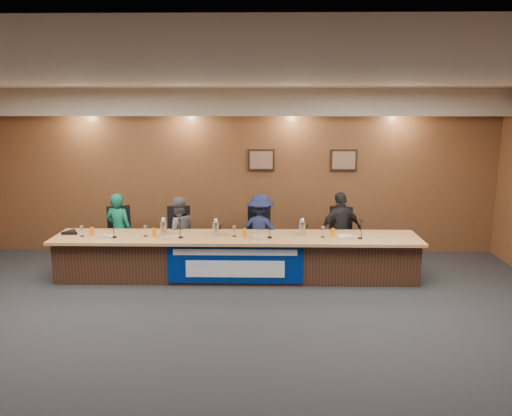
# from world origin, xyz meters

# --- Properties ---
(floor) EXTENTS (10.00, 10.00, 0.00)m
(floor) POSITION_xyz_m (0.00, 0.00, 0.00)
(floor) COLOR black
(floor) RESTS_ON ground
(ceiling) EXTENTS (10.00, 8.00, 0.04)m
(ceiling) POSITION_xyz_m (0.00, 0.00, 3.20)
(ceiling) COLOR silver
(ceiling) RESTS_ON wall_back
(wall_back) EXTENTS (10.00, 0.04, 3.20)m
(wall_back) POSITION_xyz_m (0.00, 4.00, 1.60)
(wall_back) COLOR brown
(wall_back) RESTS_ON floor
(soffit) EXTENTS (10.00, 0.50, 0.50)m
(soffit) POSITION_xyz_m (0.00, 3.75, 2.95)
(soffit) COLOR beige
(soffit) RESTS_ON wall_back
(dais_body) EXTENTS (6.00, 0.80, 0.70)m
(dais_body) POSITION_xyz_m (0.00, 2.40, 0.35)
(dais_body) COLOR #3A2115
(dais_body) RESTS_ON floor
(dais_top) EXTENTS (6.10, 0.95, 0.05)m
(dais_top) POSITION_xyz_m (0.00, 2.35, 0.72)
(dais_top) COLOR #BA824C
(dais_top) RESTS_ON dais_body
(banner) EXTENTS (2.20, 0.02, 0.65)m
(banner) POSITION_xyz_m (0.00, 1.99, 0.38)
(banner) COLOR navy
(banner) RESTS_ON dais_body
(banner_text_upper) EXTENTS (2.00, 0.01, 0.10)m
(banner_text_upper) POSITION_xyz_m (0.00, 1.97, 0.58)
(banner_text_upper) COLOR silver
(banner_text_upper) RESTS_ON banner
(banner_text_lower) EXTENTS (1.60, 0.01, 0.28)m
(banner_text_lower) POSITION_xyz_m (0.00, 1.97, 0.30)
(banner_text_lower) COLOR silver
(banner_text_lower) RESTS_ON banner
(wall_photo_left) EXTENTS (0.52, 0.04, 0.42)m
(wall_photo_left) POSITION_xyz_m (0.40, 3.97, 1.85)
(wall_photo_left) COLOR black
(wall_photo_left) RESTS_ON wall_back
(wall_photo_right) EXTENTS (0.52, 0.04, 0.42)m
(wall_photo_right) POSITION_xyz_m (2.00, 3.97, 1.85)
(wall_photo_right) COLOR black
(wall_photo_right) RESTS_ON wall_back
(panelist_a) EXTENTS (0.57, 0.45, 1.37)m
(panelist_a) POSITION_xyz_m (-2.15, 2.96, 0.68)
(panelist_a) COLOR #0A4F3F
(panelist_a) RESTS_ON floor
(panelist_b) EXTENTS (0.78, 0.71, 1.30)m
(panelist_b) POSITION_xyz_m (-1.08, 2.96, 0.65)
(panelist_b) COLOR #505256
(panelist_b) RESTS_ON floor
(panelist_c) EXTENTS (0.97, 0.71, 1.36)m
(panelist_c) POSITION_xyz_m (0.40, 2.96, 0.68)
(panelist_c) COLOR #131B3D
(panelist_c) RESTS_ON floor
(panelist_d) EXTENTS (0.89, 0.60, 1.40)m
(panelist_d) POSITION_xyz_m (1.83, 2.96, 0.70)
(panelist_d) COLOR black
(panelist_d) RESTS_ON floor
(office_chair_a) EXTENTS (0.63, 0.63, 0.08)m
(office_chair_a) POSITION_xyz_m (-2.15, 3.06, 0.48)
(office_chair_a) COLOR black
(office_chair_a) RESTS_ON floor
(office_chair_b) EXTENTS (0.55, 0.55, 0.08)m
(office_chair_b) POSITION_xyz_m (-1.08, 3.06, 0.48)
(office_chair_b) COLOR black
(office_chair_b) RESTS_ON floor
(office_chair_c) EXTENTS (0.54, 0.54, 0.08)m
(office_chair_c) POSITION_xyz_m (0.40, 3.06, 0.48)
(office_chair_c) COLOR black
(office_chair_c) RESTS_ON floor
(office_chair_d) EXTENTS (0.58, 0.58, 0.08)m
(office_chair_d) POSITION_xyz_m (1.83, 3.06, 0.48)
(office_chair_d) COLOR black
(office_chair_d) RESTS_ON floor
(nameplate_a) EXTENTS (0.24, 0.08, 0.10)m
(nameplate_a) POSITION_xyz_m (-2.17, 2.12, 0.80)
(nameplate_a) COLOR white
(nameplate_a) RESTS_ON dais_top
(microphone_a) EXTENTS (0.07, 0.07, 0.02)m
(microphone_a) POSITION_xyz_m (-2.01, 2.21, 0.76)
(microphone_a) COLOR black
(microphone_a) RESTS_ON dais_top
(juice_glass_a) EXTENTS (0.06, 0.06, 0.15)m
(juice_glass_a) POSITION_xyz_m (-2.41, 2.31, 0.82)
(juice_glass_a) COLOR orange
(juice_glass_a) RESTS_ON dais_top
(water_glass_a) EXTENTS (0.08, 0.08, 0.18)m
(water_glass_a) POSITION_xyz_m (-2.57, 2.27, 0.84)
(water_glass_a) COLOR silver
(water_glass_a) RESTS_ON dais_top
(nameplate_b) EXTENTS (0.24, 0.08, 0.10)m
(nameplate_b) POSITION_xyz_m (-1.08, 2.08, 0.80)
(nameplate_b) COLOR white
(nameplate_b) RESTS_ON dais_top
(microphone_b) EXTENTS (0.07, 0.07, 0.02)m
(microphone_b) POSITION_xyz_m (-0.91, 2.22, 0.76)
(microphone_b) COLOR black
(microphone_b) RESTS_ON dais_top
(juice_glass_b) EXTENTS (0.06, 0.06, 0.15)m
(juice_glass_b) POSITION_xyz_m (-1.36, 2.26, 0.82)
(juice_glass_b) COLOR orange
(juice_glass_b) RESTS_ON dais_top
(water_glass_b) EXTENTS (0.08, 0.08, 0.18)m
(water_glass_b) POSITION_xyz_m (-1.52, 2.30, 0.84)
(water_glass_b) COLOR silver
(water_glass_b) RESTS_ON dais_top
(nameplate_c) EXTENTS (0.24, 0.08, 0.10)m
(nameplate_c) POSITION_xyz_m (0.40, 2.14, 0.80)
(nameplate_c) COLOR white
(nameplate_c) RESTS_ON dais_top
(microphone_c) EXTENTS (0.07, 0.07, 0.02)m
(microphone_c) POSITION_xyz_m (0.56, 2.24, 0.76)
(microphone_c) COLOR black
(microphone_c) RESTS_ON dais_top
(juice_glass_c) EXTENTS (0.06, 0.06, 0.15)m
(juice_glass_c) POSITION_xyz_m (0.15, 2.26, 0.82)
(juice_glass_c) COLOR orange
(juice_glass_c) RESTS_ON dais_top
(water_glass_c) EXTENTS (0.08, 0.08, 0.18)m
(water_glass_c) POSITION_xyz_m (-0.03, 2.32, 0.84)
(water_glass_c) COLOR silver
(water_glass_c) RESTS_ON dais_top
(nameplate_d) EXTENTS (0.24, 0.08, 0.10)m
(nameplate_d) POSITION_xyz_m (1.85, 2.11, 0.80)
(nameplate_d) COLOR white
(nameplate_d) RESTS_ON dais_top
(microphone_d) EXTENTS (0.07, 0.07, 0.02)m
(microphone_d) POSITION_xyz_m (2.04, 2.22, 0.76)
(microphone_d) COLOR black
(microphone_d) RESTS_ON dais_top
(juice_glass_d) EXTENTS (0.06, 0.06, 0.15)m
(juice_glass_d) POSITION_xyz_m (1.61, 2.31, 0.82)
(juice_glass_d) COLOR orange
(juice_glass_d) RESTS_ON dais_top
(water_glass_d) EXTENTS (0.08, 0.08, 0.18)m
(water_glass_d) POSITION_xyz_m (1.44, 2.30, 0.84)
(water_glass_d) COLOR silver
(water_glass_d) RESTS_ON dais_top
(carafe_left) EXTENTS (0.11, 0.11, 0.25)m
(carafe_left) POSITION_xyz_m (-1.22, 2.39, 0.87)
(carafe_left) COLOR silver
(carafe_left) RESTS_ON dais_top
(carafe_mid) EXTENTS (0.11, 0.11, 0.24)m
(carafe_mid) POSITION_xyz_m (-0.34, 2.36, 0.87)
(carafe_mid) COLOR silver
(carafe_mid) RESTS_ON dais_top
(carafe_right) EXTENTS (0.11, 0.11, 0.24)m
(carafe_right) POSITION_xyz_m (1.11, 2.41, 0.87)
(carafe_right) COLOR silver
(carafe_right) RESTS_ON dais_top
(speakerphone) EXTENTS (0.32, 0.32, 0.05)m
(speakerphone) POSITION_xyz_m (-2.82, 2.44, 0.78)
(speakerphone) COLOR black
(speakerphone) RESTS_ON dais_top
(paper_stack) EXTENTS (0.26, 0.33, 0.01)m
(paper_stack) POSITION_xyz_m (1.83, 2.31, 0.75)
(paper_stack) COLOR white
(paper_stack) RESTS_ON dais_top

